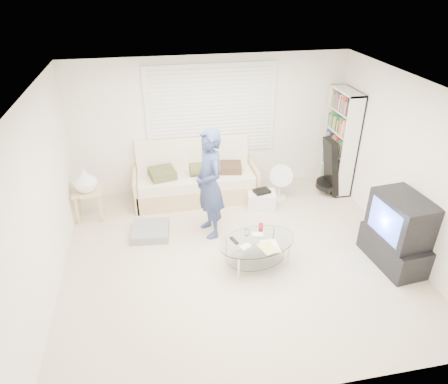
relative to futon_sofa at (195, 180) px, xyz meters
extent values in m
plane|color=#C5B199|center=(0.37, -1.88, -0.36)|extent=(5.00, 5.00, 0.00)
cube|color=white|center=(0.37, 0.37, 0.89)|extent=(5.00, 0.02, 2.50)
cube|color=white|center=(0.37, -4.13, 0.89)|extent=(5.00, 0.02, 2.50)
cube|color=white|center=(-2.13, -1.88, 0.89)|extent=(0.02, 4.50, 2.50)
cube|color=white|center=(2.87, -1.88, 0.89)|extent=(0.02, 4.50, 2.50)
cube|color=white|center=(0.37, -1.88, 2.14)|extent=(5.00, 4.50, 0.02)
cube|color=white|center=(0.37, 0.34, 1.19)|extent=(2.32, 0.06, 1.62)
cube|color=black|center=(0.37, 0.33, 1.19)|extent=(2.20, 0.01, 1.50)
cube|color=silver|center=(0.37, 0.30, 1.19)|extent=(2.16, 0.04, 1.50)
cube|color=silver|center=(0.37, 0.32, 1.19)|extent=(2.32, 0.08, 1.62)
cube|color=tan|center=(0.00, -0.05, -0.18)|extent=(2.15, 0.86, 0.34)
cube|color=#F2E4CA|center=(0.00, -0.07, 0.08)|extent=(2.07, 0.80, 0.17)
cube|color=#F2E4CA|center=(0.00, 0.30, 0.40)|extent=(2.07, 0.24, 0.66)
cube|color=tan|center=(-1.08, -0.05, -0.05)|extent=(0.06, 0.86, 0.60)
cube|color=tan|center=(1.08, -0.05, -0.05)|extent=(0.06, 0.86, 0.60)
cube|color=#3C4925|center=(-0.59, -0.10, 0.24)|extent=(0.51, 0.51, 0.15)
cylinder|color=#3C4925|center=(0.16, -0.13, 0.28)|extent=(0.54, 0.24, 0.24)
cube|color=#453122|center=(0.65, -0.07, 0.23)|extent=(0.45, 0.45, 0.13)
cube|color=slate|center=(-0.87, -1.07, -0.29)|extent=(0.63, 0.63, 0.13)
cube|color=tan|center=(-1.85, -0.40, 0.17)|extent=(0.48, 0.38, 0.04)
cube|color=tan|center=(-2.04, -0.54, -0.10)|extent=(0.04, 0.04, 0.51)
cube|color=tan|center=(-1.66, -0.54, -0.10)|extent=(0.04, 0.04, 0.51)
cube|color=tan|center=(-2.04, -0.25, -0.10)|extent=(0.04, 0.04, 0.51)
cube|color=tan|center=(-1.66, -0.25, -0.10)|extent=(0.04, 0.04, 0.51)
imported|color=white|center=(-1.85, -0.40, 0.39)|extent=(0.38, 0.38, 0.40)
cube|color=white|center=(2.70, -0.15, 0.60)|extent=(0.30, 0.81, 1.92)
cube|color=black|center=(2.47, -0.36, 0.21)|extent=(0.30, 0.39, 1.09)
cylinder|color=black|center=(2.43, -0.36, -0.15)|extent=(0.39, 0.40, 0.17)
cylinder|color=white|center=(1.51, -0.36, -0.34)|extent=(0.29, 0.29, 0.03)
cylinder|color=white|center=(1.51, -0.36, -0.16)|extent=(0.04, 0.04, 0.36)
cylinder|color=white|center=(1.51, -0.36, 0.14)|extent=(0.44, 0.27, 0.42)
cylinder|color=white|center=(1.51, -0.36, 0.14)|extent=(0.13, 0.10, 0.11)
cube|color=white|center=(1.11, -0.58, -0.21)|extent=(0.55, 0.44, 0.29)
cube|color=black|center=(1.11, -0.58, -0.04)|extent=(0.31, 0.25, 0.05)
cube|color=black|center=(2.57, -2.42, -0.14)|extent=(0.62, 1.04, 0.44)
cube|color=black|center=(2.57, -2.42, 0.40)|extent=(0.63, 0.87, 0.64)
cube|color=#5577FF|center=(2.31, -2.45, 0.40)|extent=(0.08, 0.63, 0.48)
ellipsoid|color=silver|center=(0.61, -2.11, 0.06)|extent=(1.25, 0.94, 0.02)
ellipsoid|color=silver|center=(0.61, -2.11, -0.23)|extent=(0.96, 0.71, 0.01)
cylinder|color=silver|center=(0.28, -2.41, -0.16)|extent=(0.03, 0.03, 0.39)
cylinder|color=silver|center=(1.04, -2.25, -0.16)|extent=(0.03, 0.03, 0.39)
cylinder|color=silver|center=(0.19, -1.97, -0.16)|extent=(0.03, 0.03, 0.39)
cylinder|color=silver|center=(0.95, -1.81, -0.16)|extent=(0.03, 0.03, 0.39)
cube|color=white|center=(0.41, -2.24, 0.08)|extent=(0.18, 0.16, 0.04)
cube|color=white|center=(0.64, -2.00, 0.08)|extent=(0.18, 0.15, 0.04)
cylinder|color=silver|center=(0.50, -1.95, 0.12)|extent=(0.07, 0.07, 0.11)
cylinder|color=#B82544|center=(0.72, -1.88, 0.12)|extent=(0.07, 0.07, 0.12)
cube|color=black|center=(0.29, -2.05, 0.08)|extent=(0.11, 0.18, 0.02)
cube|color=white|center=(0.75, -2.27, 0.07)|extent=(0.23, 0.31, 0.01)
cube|color=#C9C066|center=(0.71, -2.30, 0.08)|extent=(0.28, 0.33, 0.01)
imported|color=navy|center=(0.08, -1.19, 0.53)|extent=(0.56, 0.73, 1.77)
camera|label=1|loc=(-0.70, -6.47, 3.44)|focal=32.00mm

